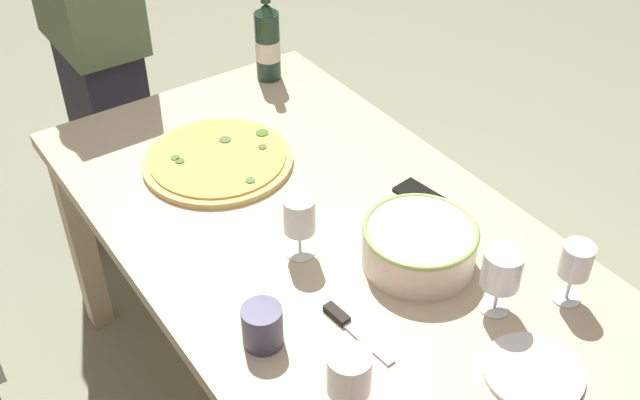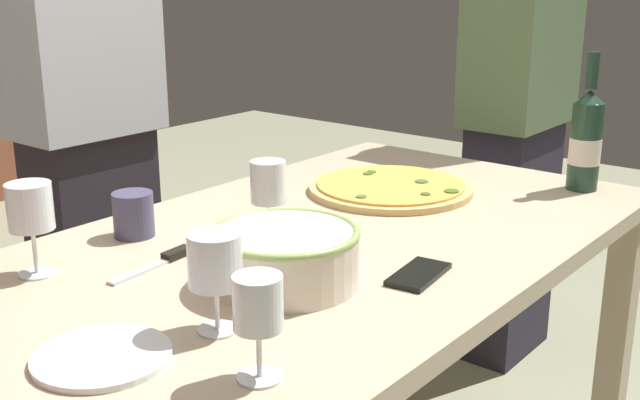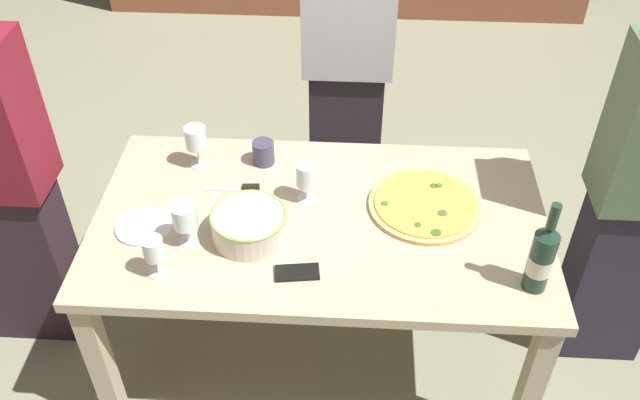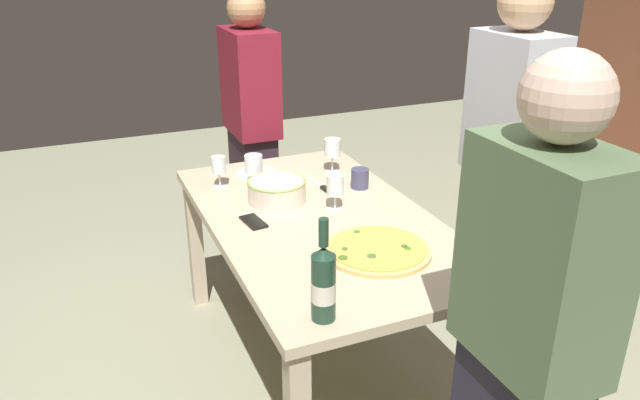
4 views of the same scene
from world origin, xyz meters
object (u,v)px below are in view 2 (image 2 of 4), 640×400
at_px(person_host, 517,116).
at_px(person_guest_left, 86,121).
at_px(pizza, 390,188).
at_px(pizza_knife, 162,261).
at_px(wine_glass_near_pizza, 215,265).
at_px(wine_glass_far_right, 30,209).
at_px(dining_table, 320,279).
at_px(wine_bottle, 586,139).
at_px(wine_glass_by_bottle, 268,184).
at_px(cup_amber, 133,214).
at_px(cell_phone, 419,274).
at_px(wine_glass_far_left, 258,309).
at_px(side_plate, 102,356).
at_px(serving_bowl, 286,254).

distance_m(person_host, person_guest_left, 1.33).
relative_size(pizza, pizza_knife, 2.02).
distance_m(pizza, wine_glass_near_pizza, 0.85).
distance_m(wine_glass_far_right, pizza_knife, 0.25).
xyz_separation_m(dining_table, pizza_knife, (-0.30, 0.14, 0.10)).
height_order(dining_table, wine_bottle, wine_bottle).
bearing_deg(pizza, wine_glass_by_bottle, 177.63).
height_order(wine_glass_far_right, person_guest_left, person_guest_left).
height_order(wine_glass_by_bottle, cup_amber, wine_glass_by_bottle).
height_order(wine_bottle, cell_phone, wine_bottle).
height_order(wine_bottle, wine_glass_far_left, wine_bottle).
relative_size(wine_glass_near_pizza, side_plate, 0.80).
relative_size(dining_table, wine_bottle, 4.70).
relative_size(pizza, serving_bowl, 1.55).
relative_size(wine_glass_far_right, person_host, 0.11).
bearing_deg(pizza, person_host, 2.57).
distance_m(dining_table, side_plate, 0.62).
bearing_deg(wine_glass_far_left, dining_table, 30.78).
bearing_deg(wine_glass_far_left, person_host, 13.98).
bearing_deg(side_plate, cup_amber, 46.65).
bearing_deg(serving_bowl, wine_glass_by_bottle, 48.69).
height_order(pizza, cup_amber, cup_amber).
xyz_separation_m(serving_bowl, cup_amber, (-0.00, 0.41, -0.01)).
relative_size(wine_glass_far_left, wine_glass_far_right, 0.87).
distance_m(cup_amber, cell_phone, 0.61).
height_order(dining_table, wine_glass_far_right, wine_glass_far_right).
xyz_separation_m(dining_table, cell_phone, (-0.06, -0.27, 0.10)).
xyz_separation_m(dining_table, wine_glass_by_bottle, (-0.05, 0.09, 0.20)).
bearing_deg(dining_table, wine_glass_by_bottle, 119.91).
relative_size(pizza, wine_glass_far_left, 2.70).
bearing_deg(wine_glass_by_bottle, wine_bottle, -26.77).
xyz_separation_m(wine_glass_far_left, side_plate, (-0.10, 0.21, -0.10)).
bearing_deg(side_plate, wine_glass_far_right, 71.10).
relative_size(pizza, side_plate, 2.04).
bearing_deg(wine_glass_far_right, wine_glass_far_left, -92.14).
distance_m(wine_bottle, wine_glass_far_right, 1.30).
distance_m(serving_bowl, wine_glass_far_left, 0.33).
bearing_deg(person_guest_left, wine_glass_far_left, -21.30).
bearing_deg(wine_glass_by_bottle, serving_bowl, -131.31).
distance_m(wine_glass_far_left, pizza_knife, 0.49).
xyz_separation_m(serving_bowl, person_guest_left, (0.30, 1.00, 0.07)).
bearing_deg(pizza_knife, wine_glass_near_pizza, -114.97).
distance_m(side_plate, person_host, 1.77).
xyz_separation_m(wine_glass_by_bottle, cell_phone, (-0.00, -0.37, -0.10)).
xyz_separation_m(wine_glass_far_right, side_plate, (-0.12, -0.36, -0.12)).
relative_size(pizza, wine_bottle, 1.19).
bearing_deg(wine_glass_near_pizza, wine_bottle, -6.70).
height_order(wine_glass_by_bottle, side_plate, wine_glass_by_bottle).
relative_size(pizza, wine_glass_far_right, 2.36).
height_order(wine_glass_near_pizza, person_guest_left, person_guest_left).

